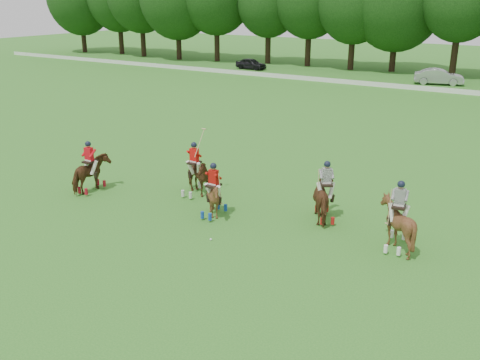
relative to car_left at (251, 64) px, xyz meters
The scene contains 10 objects.
ground 47.77m from the car_left, 62.85° to the right, with size 180.00×180.00×0.00m, color #2A7421.
boundary_rail 22.26m from the car_left, 11.67° to the right, with size 120.00×0.10×0.44m, color white.
car_left is the anchor object (origin of this frame).
car_mid 21.60m from the car_left, ahead, with size 1.63×4.68×1.54m, color #A8A8AE.
polo_red_a 42.60m from the car_left, 68.91° to the right, with size 1.23×2.01×2.34m.
polo_red_b 42.39m from the car_left, 62.55° to the right, with size 1.72×1.48×2.95m.
polo_red_c 44.79m from the car_left, 61.08° to the right, with size 1.24×1.39×2.24m.
polo_stripe_a 45.11m from the car_left, 55.50° to the right, with size 1.90×2.22×2.42m.
polo_stripe_b 47.74m from the car_left, 53.10° to the right, with size 1.69×1.84×2.50m.
polo_ball 47.04m from the car_left, 60.97° to the right, with size 0.09×0.09×0.09m, color white.
Camera 1 is at (11.22, -12.97, 8.44)m, focal length 40.00 mm.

